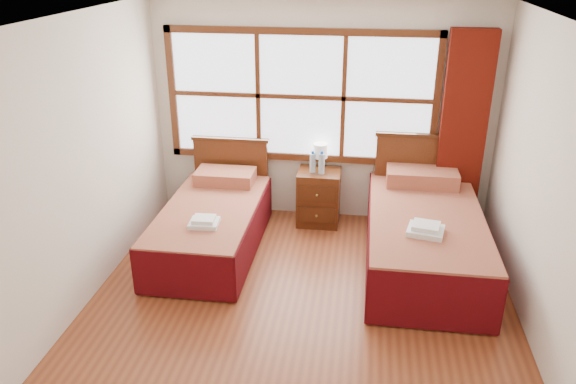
# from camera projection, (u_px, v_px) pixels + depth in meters

# --- Properties ---
(floor) EXTENTS (4.50, 4.50, 0.00)m
(floor) POSITION_uv_depth(u_px,v_px,m) (297.00, 320.00, 5.08)
(floor) COLOR brown
(floor) RESTS_ON ground
(ceiling) EXTENTS (4.50, 4.50, 0.00)m
(ceiling) POSITION_uv_depth(u_px,v_px,m) (299.00, 22.00, 4.03)
(ceiling) COLOR white
(ceiling) RESTS_ON wall_back
(wall_back) EXTENTS (4.00, 0.00, 4.00)m
(wall_back) POSITION_uv_depth(u_px,v_px,m) (322.00, 113.00, 6.59)
(wall_back) COLOR silver
(wall_back) RESTS_ON floor
(wall_left) EXTENTS (0.00, 4.50, 4.50)m
(wall_left) POSITION_uv_depth(u_px,v_px,m) (67.00, 175.00, 4.82)
(wall_left) COLOR silver
(wall_left) RESTS_ON floor
(wall_right) EXTENTS (0.00, 4.50, 4.50)m
(wall_right) POSITION_uv_depth(u_px,v_px,m) (556.00, 203.00, 4.29)
(wall_right) COLOR silver
(wall_right) RESTS_ON floor
(window) EXTENTS (3.16, 0.06, 1.56)m
(window) POSITION_uv_depth(u_px,v_px,m) (301.00, 97.00, 6.51)
(window) COLOR white
(window) RESTS_ON wall_back
(curtain) EXTENTS (0.50, 0.16, 2.30)m
(curtain) POSITION_uv_depth(u_px,v_px,m) (462.00, 133.00, 6.31)
(curtain) COLOR #5D1209
(curtain) RESTS_ON wall_back
(bed_left) EXTENTS (1.01, 2.03, 0.98)m
(bed_left) POSITION_uv_depth(u_px,v_px,m) (212.00, 223.00, 6.18)
(bed_left) COLOR #43210E
(bed_left) RESTS_ON floor
(bed_right) EXTENTS (1.16, 2.26, 1.14)m
(bed_right) POSITION_uv_depth(u_px,v_px,m) (424.00, 234.00, 5.87)
(bed_right) COLOR #43210E
(bed_right) RESTS_ON floor
(nightstand) EXTENTS (0.50, 0.49, 0.67)m
(nightstand) POSITION_uv_depth(u_px,v_px,m) (319.00, 197.00, 6.75)
(nightstand) COLOR #512711
(nightstand) RESTS_ON floor
(towels_left) EXTENTS (0.30, 0.27, 0.09)m
(towels_left) POSITION_uv_depth(u_px,v_px,m) (204.00, 222.00, 5.64)
(towels_left) COLOR white
(towels_left) RESTS_ON bed_left
(towels_right) EXTENTS (0.38, 0.35, 0.10)m
(towels_right) POSITION_uv_depth(u_px,v_px,m) (426.00, 229.00, 5.30)
(towels_right) COLOR white
(towels_right) RESTS_ON bed_right
(lamp) EXTENTS (0.17, 0.17, 0.33)m
(lamp) POSITION_uv_depth(u_px,v_px,m) (320.00, 152.00, 6.57)
(lamp) COLOR #C18E3D
(lamp) RESTS_ON nightstand
(bottle_near) EXTENTS (0.07, 0.07, 0.26)m
(bottle_near) POSITION_uv_depth(u_px,v_px,m) (313.00, 163.00, 6.54)
(bottle_near) COLOR #A5C0D5
(bottle_near) RESTS_ON nightstand
(bottle_far) EXTENTS (0.07, 0.07, 0.27)m
(bottle_far) POSITION_uv_depth(u_px,v_px,m) (322.00, 164.00, 6.50)
(bottle_far) COLOR #A5C0D5
(bottle_far) RESTS_ON nightstand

